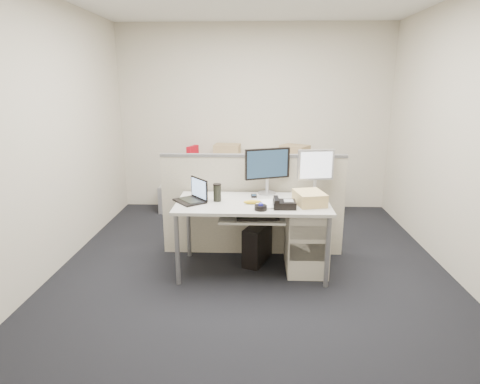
{
  "coord_description": "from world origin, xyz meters",
  "views": [
    {
      "loc": [
        0.02,
        -3.78,
        1.86
      ],
      "look_at": [
        -0.13,
        0.15,
        0.79
      ],
      "focal_mm": 30.0,
      "sensor_mm": 36.0,
      "label": 1
    }
  ],
  "objects_px": {
    "desk": "(252,208)",
    "monitor_main": "(267,171)",
    "laptop": "(189,191)",
    "desk_phone": "(284,204)"
  },
  "relations": [
    {
      "from": "desk",
      "to": "monitor_main",
      "type": "height_order",
      "value": "monitor_main"
    },
    {
      "from": "desk",
      "to": "laptop",
      "type": "xyz_separation_m",
      "value": [
        -0.62,
        -0.02,
        0.18
      ]
    },
    {
      "from": "desk",
      "to": "monitor_main",
      "type": "xyz_separation_m",
      "value": [
        0.15,
        0.31,
        0.31
      ]
    },
    {
      "from": "monitor_main",
      "to": "laptop",
      "type": "relative_size",
      "value": 1.62
    },
    {
      "from": "desk_phone",
      "to": "desk",
      "type": "bearing_deg",
      "value": 147.79
    },
    {
      "from": "laptop",
      "to": "desk_phone",
      "type": "xyz_separation_m",
      "value": [
        0.92,
        -0.16,
        -0.08
      ]
    },
    {
      "from": "monitor_main",
      "to": "desk_phone",
      "type": "bearing_deg",
      "value": -94.14
    },
    {
      "from": "desk",
      "to": "monitor_main",
      "type": "relative_size",
      "value": 3.08
    },
    {
      "from": "monitor_main",
      "to": "desk_phone",
      "type": "relative_size",
      "value": 2.33
    },
    {
      "from": "desk",
      "to": "desk_phone",
      "type": "relative_size",
      "value": 7.15
    }
  ]
}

